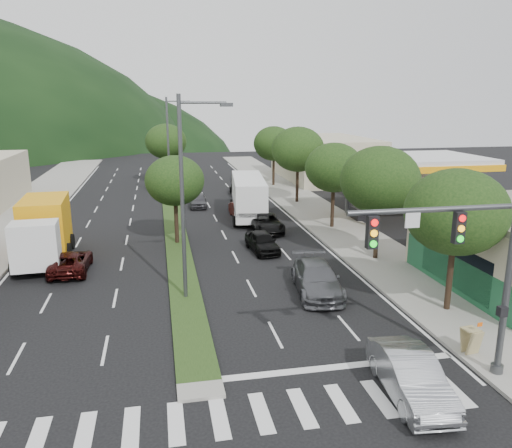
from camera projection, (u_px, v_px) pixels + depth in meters
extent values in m
plane|color=black|center=(200.00, 385.00, 17.50)|extent=(160.00, 160.00, 0.00)
cube|color=gray|center=(318.00, 213.00, 43.64)|extent=(5.00, 90.00, 0.15)
cube|color=gray|center=(5.00, 227.00, 38.83)|extent=(6.00, 90.00, 0.15)
cube|color=#1B3312|center=(172.00, 212.00, 44.14)|extent=(1.60, 56.00, 0.12)
cube|color=silver|center=(205.00, 419.00, 15.60)|extent=(19.00, 2.20, 0.01)
cylinder|color=#47494C|center=(508.00, 285.00, 17.23)|extent=(0.24, 0.24, 7.00)
cylinder|color=#47494C|center=(435.00, 210.00, 15.98)|extent=(6.00, 0.18, 0.18)
cube|color=black|center=(459.00, 228.00, 16.14)|extent=(0.35, 0.25, 1.05)
cube|color=black|center=(372.00, 232.00, 15.57)|extent=(0.35, 0.25, 1.05)
cube|color=black|center=(502.00, 311.00, 17.26)|extent=(0.30, 0.25, 0.35)
cube|color=silver|center=(407.00, 159.00, 40.81)|extent=(12.00, 8.00, 0.50)
cube|color=#FFA40D|center=(407.00, 163.00, 40.90)|extent=(12.20, 8.20, 0.50)
cylinder|color=#47494C|center=(372.00, 199.00, 38.33)|extent=(0.36, 0.36, 4.60)
cylinder|color=#47494C|center=(466.00, 195.00, 39.84)|extent=(0.36, 0.36, 4.60)
cylinder|color=#47494C|center=(348.00, 188.00, 43.09)|extent=(0.36, 0.36, 4.60)
cylinder|color=#47494C|center=(433.00, 185.00, 44.60)|extent=(0.36, 0.36, 4.60)
cube|color=black|center=(358.00, 214.00, 41.14)|extent=(0.80, 1.60, 1.10)
cube|color=black|center=(446.00, 210.00, 42.64)|extent=(0.80, 1.60, 1.10)
cube|color=beige|center=(325.00, 158.00, 62.43)|extent=(10.00, 16.00, 5.20)
cylinder|color=black|center=(450.00, 272.00, 23.10)|extent=(0.28, 0.28, 3.64)
ellipsoid|color=black|center=(456.00, 212.00, 22.40)|extent=(4.60, 4.60, 3.91)
cylinder|color=black|center=(377.00, 228.00, 30.69)|extent=(0.28, 0.28, 3.81)
ellipsoid|color=black|center=(380.00, 180.00, 29.97)|extent=(4.80, 4.80, 4.08)
cylinder|color=black|center=(333.00, 204.00, 38.33)|extent=(0.28, 0.28, 3.58)
ellipsoid|color=black|center=(334.00, 167.00, 37.65)|extent=(4.40, 4.40, 3.74)
cylinder|color=black|center=(297.00, 182.00, 47.81)|extent=(0.28, 0.28, 3.92)
ellipsoid|color=black|center=(298.00, 149.00, 47.06)|extent=(5.00, 5.00, 4.25)
cylinder|color=black|center=(274.00, 169.00, 57.35)|extent=(0.28, 0.28, 3.70)
ellipsoid|color=black|center=(274.00, 144.00, 56.65)|extent=(4.60, 4.60, 3.91)
cylinder|color=black|center=(176.00, 219.00, 34.20)|extent=(0.28, 0.28, 3.36)
ellipsoid|color=black|center=(175.00, 181.00, 33.56)|extent=(4.00, 4.00, 3.40)
cylinder|color=black|center=(167.00, 167.00, 58.89)|extent=(0.28, 0.28, 3.81)
ellipsoid|color=black|center=(166.00, 141.00, 58.17)|extent=(4.80, 4.80, 4.08)
cylinder|color=#47494C|center=(182.00, 201.00, 23.91)|extent=(0.20, 0.20, 10.00)
cylinder|color=#47494C|center=(203.00, 103.00, 23.00)|extent=(2.20, 0.12, 0.12)
cube|color=#47494C|center=(226.00, 105.00, 23.23)|extent=(0.60, 0.25, 0.18)
cylinder|color=#47494C|center=(168.00, 151.00, 47.70)|extent=(0.20, 0.20, 10.00)
cylinder|color=#47494C|center=(178.00, 101.00, 46.80)|extent=(2.20, 0.12, 0.12)
cube|color=#47494C|center=(190.00, 102.00, 47.03)|extent=(0.60, 0.25, 0.18)
imported|color=#A0A2A7|center=(411.00, 376.00, 16.65)|extent=(2.01, 4.72, 1.51)
imported|color=black|center=(71.00, 262.00, 28.84)|extent=(2.09, 4.46, 1.23)
imported|color=black|center=(262.00, 242.00, 32.73)|extent=(1.97, 4.08, 1.34)
imported|color=#55565B|center=(317.00, 278.00, 25.70)|extent=(2.83, 5.55, 1.54)
imported|color=#48120C|center=(240.00, 210.00, 42.30)|extent=(1.55, 3.82, 1.23)
imported|color=black|center=(266.00, 223.00, 37.74)|extent=(2.31, 4.88, 1.35)
imported|color=#48484D|center=(198.00, 200.00, 46.46)|extent=(1.81, 3.89, 1.29)
imported|color=black|center=(239.00, 189.00, 52.11)|extent=(1.96, 4.42, 1.26)
cube|color=silver|center=(35.00, 246.00, 27.78)|extent=(2.61, 1.98, 2.63)
cube|color=orange|center=(46.00, 226.00, 31.72)|extent=(2.92, 4.96, 3.54)
cube|color=black|center=(46.00, 251.00, 31.21)|extent=(2.70, 6.76, 0.34)
cylinder|color=black|center=(63.00, 263.00, 28.88)|extent=(0.41, 1.05, 1.03)
cylinder|color=black|center=(14.00, 267.00, 28.23)|extent=(0.41, 1.05, 1.03)
cylinder|color=black|center=(68.00, 251.00, 31.21)|extent=(0.41, 1.05, 1.03)
cylinder|color=black|center=(22.00, 254.00, 30.56)|extent=(0.41, 1.05, 1.03)
cylinder|color=black|center=(71.00, 242.00, 33.34)|extent=(0.41, 1.05, 1.03)
cylinder|color=black|center=(29.00, 244.00, 32.69)|extent=(0.41, 1.05, 1.03)
cube|color=white|center=(248.00, 195.00, 41.98)|extent=(3.50, 9.13, 2.97)
cube|color=slate|center=(248.00, 204.00, 42.16)|extent=(3.56, 9.13, 0.35)
cylinder|color=black|center=(233.00, 204.00, 45.69)|extent=(0.45, 0.92, 0.89)
cylinder|color=black|center=(259.00, 204.00, 45.88)|extent=(0.45, 0.92, 0.89)
cylinder|color=black|center=(233.00, 206.00, 44.66)|extent=(0.45, 0.92, 0.89)
cylinder|color=black|center=(260.00, 206.00, 44.84)|extent=(0.45, 0.92, 0.89)
cylinder|color=black|center=(235.00, 221.00, 39.15)|extent=(0.45, 0.92, 0.89)
cylinder|color=black|center=(267.00, 221.00, 39.34)|extent=(0.45, 0.92, 0.89)
cube|color=tan|center=(475.00, 344.00, 19.09)|extent=(0.63, 0.32, 0.99)
cube|color=tan|center=(467.00, 339.00, 19.49)|extent=(0.63, 0.32, 0.99)
cube|color=tan|center=(472.00, 330.00, 19.18)|extent=(0.65, 0.55, 0.04)
cube|color=#EE5A0D|center=(480.00, 325.00, 18.92)|extent=(0.22, 0.05, 0.16)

